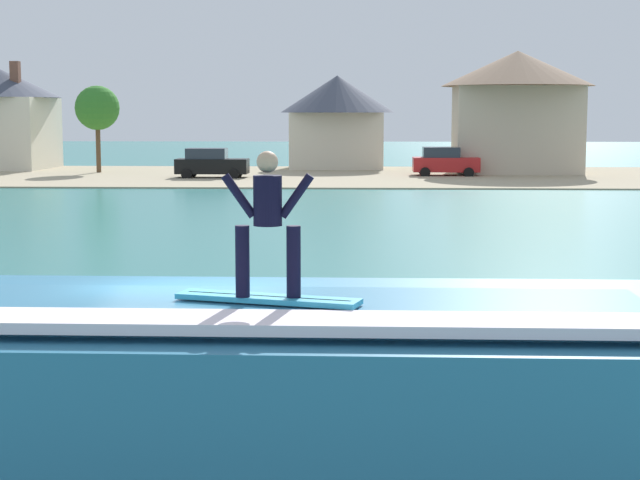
{
  "coord_description": "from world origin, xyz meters",
  "views": [
    {
      "loc": [
        2.23,
        -13.0,
        4.02
      ],
      "look_at": [
        1.52,
        2.32,
        2.11
      ],
      "focal_mm": 57.64,
      "sensor_mm": 36.0,
      "label": 1
    }
  ],
  "objects_px": {
    "surfboard": "(268,299)",
    "house_gabled_white": "(517,101)",
    "tree_tall_bare": "(97,108)",
    "house_small_cottage": "(337,115)",
    "wave_crest": "(307,376)",
    "surfer": "(268,216)",
    "car_far_shore": "(445,162)",
    "car_near_shore": "(211,163)"
  },
  "relations": [
    {
      "from": "surfboard",
      "to": "house_gabled_white",
      "type": "xyz_separation_m",
      "value": [
        10.83,
        56.53,
        2.82
      ]
    },
    {
      "from": "car_far_shore",
      "to": "house_small_cottage",
      "type": "relative_size",
      "value": 0.51
    },
    {
      "from": "car_far_shore",
      "to": "tree_tall_bare",
      "type": "distance_m",
      "value": 22.93
    },
    {
      "from": "surfboard",
      "to": "tree_tall_bare",
      "type": "distance_m",
      "value": 58.18
    },
    {
      "from": "house_small_cottage",
      "to": "tree_tall_bare",
      "type": "distance_m",
      "value": 16.64
    },
    {
      "from": "wave_crest",
      "to": "car_near_shore",
      "type": "distance_m",
      "value": 50.97
    },
    {
      "from": "tree_tall_bare",
      "to": "house_gabled_white",
      "type": "bearing_deg",
      "value": 1.71
    },
    {
      "from": "tree_tall_bare",
      "to": "car_far_shore",
      "type": "bearing_deg",
      "value": -5.48
    },
    {
      "from": "tree_tall_bare",
      "to": "house_small_cottage",
      "type": "bearing_deg",
      "value": 20.52
    },
    {
      "from": "car_far_shore",
      "to": "car_near_shore",
      "type": "bearing_deg",
      "value": -169.19
    },
    {
      "from": "house_gabled_white",
      "to": "surfer",
      "type": "bearing_deg",
      "value": -100.82
    },
    {
      "from": "surfer",
      "to": "house_small_cottage",
      "type": "height_order",
      "value": "house_small_cottage"
    },
    {
      "from": "car_near_shore",
      "to": "car_far_shore",
      "type": "height_order",
      "value": "same"
    },
    {
      "from": "surfboard",
      "to": "house_small_cottage",
      "type": "xyz_separation_m",
      "value": [
        -1.02,
        61.55,
        1.92
      ]
    },
    {
      "from": "wave_crest",
      "to": "tree_tall_bare",
      "type": "height_order",
      "value": "tree_tall_bare"
    },
    {
      "from": "surfer",
      "to": "house_gabled_white",
      "type": "height_order",
      "value": "house_gabled_white"
    },
    {
      "from": "car_far_shore",
      "to": "house_gabled_white",
      "type": "height_order",
      "value": "house_gabled_white"
    },
    {
      "from": "surfer",
      "to": "house_gabled_white",
      "type": "bearing_deg",
      "value": 79.18
    },
    {
      "from": "surfboard",
      "to": "car_far_shore",
      "type": "relative_size",
      "value": 0.52
    },
    {
      "from": "surfboard",
      "to": "tree_tall_bare",
      "type": "height_order",
      "value": "tree_tall_bare"
    },
    {
      "from": "car_near_shore",
      "to": "surfboard",
      "type": "bearing_deg",
      "value": -80.61
    },
    {
      "from": "car_near_shore",
      "to": "wave_crest",
      "type": "bearing_deg",
      "value": -80.05
    },
    {
      "from": "tree_tall_bare",
      "to": "car_near_shore",
      "type": "bearing_deg",
      "value": -30.91
    },
    {
      "from": "house_gabled_white",
      "to": "tree_tall_bare",
      "type": "height_order",
      "value": "house_gabled_white"
    },
    {
      "from": "wave_crest",
      "to": "house_gabled_white",
      "type": "relative_size",
      "value": 0.92
    },
    {
      "from": "wave_crest",
      "to": "surfer",
      "type": "xyz_separation_m",
      "value": [
        -0.39,
        -0.67,
        1.98
      ]
    },
    {
      "from": "surfer",
      "to": "tree_tall_bare",
      "type": "bearing_deg",
      "value": 106.59
    },
    {
      "from": "surfer",
      "to": "car_far_shore",
      "type": "distance_m",
      "value": 53.98
    },
    {
      "from": "surfboard",
      "to": "surfer",
      "type": "bearing_deg",
      "value": -80.11
    },
    {
      "from": "surfboard",
      "to": "surfer",
      "type": "distance_m",
      "value": 0.94
    },
    {
      "from": "house_gabled_white",
      "to": "tree_tall_bare",
      "type": "xyz_separation_m",
      "value": [
        -27.43,
        -0.82,
        -0.47
      ]
    },
    {
      "from": "surfboard",
      "to": "car_near_shore",
      "type": "xyz_separation_m",
      "value": [
        -8.4,
        50.8,
        -0.99
      ]
    },
    {
      "from": "tree_tall_bare",
      "to": "surfboard",
      "type": "bearing_deg",
      "value": -73.41
    },
    {
      "from": "car_near_shore",
      "to": "car_far_shore",
      "type": "xyz_separation_m",
      "value": [
        14.38,
        2.74,
        0.0
      ]
    },
    {
      "from": "house_gabled_white",
      "to": "house_small_cottage",
      "type": "height_order",
      "value": "house_gabled_white"
    },
    {
      "from": "house_gabled_white",
      "to": "tree_tall_bare",
      "type": "bearing_deg",
      "value": -178.29
    },
    {
      "from": "car_near_shore",
      "to": "tree_tall_bare",
      "type": "relative_size",
      "value": 0.76
    },
    {
      "from": "surfer",
      "to": "tree_tall_bare",
      "type": "height_order",
      "value": "tree_tall_bare"
    },
    {
      "from": "surfer",
      "to": "house_gabled_white",
      "type": "relative_size",
      "value": 0.16
    },
    {
      "from": "wave_crest",
      "to": "house_small_cottage",
      "type": "xyz_separation_m",
      "value": [
        -1.43,
        60.95,
        2.96
      ]
    },
    {
      "from": "wave_crest",
      "to": "surfboard",
      "type": "bearing_deg",
      "value": -124.14
    },
    {
      "from": "car_near_shore",
      "to": "car_far_shore",
      "type": "bearing_deg",
      "value": 10.81
    }
  ]
}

